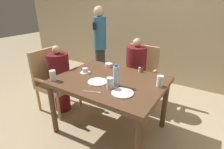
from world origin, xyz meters
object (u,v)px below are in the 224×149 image
(standing_host, at_px, (100,44))
(plate_main_left, at_px, (98,82))
(diner_in_far_chair, at_px, (135,73))
(glass_tall_mid, at_px, (110,83))
(teacup_with_saucer, at_px, (85,71))
(glass_tall_near, at_px, (53,76))
(plate_main_right, at_px, (123,93))
(glass_tall_far, at_px, (160,81))
(diner_in_left_chair, at_px, (60,79))
(water_bottle, at_px, (116,76))
(chair_left_side, at_px, (54,78))
(chair_far_side, at_px, (139,73))
(bowl_small, at_px, (109,65))

(standing_host, bearing_deg, plate_main_left, -55.08)
(diner_in_far_chair, distance_m, glass_tall_mid, 1.01)
(teacup_with_saucer, relative_size, glass_tall_near, 1.05)
(standing_host, xyz_separation_m, plate_main_right, (1.34, -1.45, -0.08))
(glass_tall_far, bearing_deg, diner_in_left_chair, -174.48)
(standing_host, relative_size, plate_main_right, 6.68)
(glass_tall_mid, bearing_deg, diner_in_far_chair, 97.77)
(plate_main_right, distance_m, water_bottle, 0.23)
(chair_left_side, relative_size, diner_in_left_chair, 0.91)
(plate_main_left, distance_m, water_bottle, 0.26)
(glass_tall_mid, bearing_deg, glass_tall_far, 37.91)
(chair_far_side, height_order, glass_tall_far, chair_far_side)
(chair_left_side, relative_size, teacup_with_saucer, 7.07)
(diner_in_far_chair, distance_m, plate_main_right, 1.05)
(chair_far_side, relative_size, glass_tall_mid, 7.45)
(bowl_small, bearing_deg, plate_main_left, -70.70)
(plate_main_right, distance_m, glass_tall_far, 0.47)
(chair_far_side, xyz_separation_m, glass_tall_mid, (0.13, -1.12, 0.30))
(chair_left_side, bearing_deg, water_bottle, -4.93)
(diner_in_far_chair, height_order, standing_host, standing_host)
(diner_in_left_chair, distance_m, glass_tall_far, 1.54)
(chair_left_side, height_order, plate_main_right, chair_left_side)
(diner_in_left_chair, xyz_separation_m, glass_tall_near, (0.35, -0.39, 0.27))
(diner_in_left_chair, bearing_deg, water_bottle, -5.62)
(chair_far_side, distance_m, glass_tall_far, 1.01)
(plate_main_left, xyz_separation_m, bowl_small, (-0.18, 0.52, 0.02))
(diner_in_far_chair, relative_size, standing_host, 0.73)
(standing_host, xyz_separation_m, glass_tall_mid, (1.17, -1.43, -0.02))
(plate_main_left, relative_size, water_bottle, 0.91)
(plate_main_right, bearing_deg, plate_main_left, 168.14)
(chair_far_side, relative_size, glass_tall_near, 7.45)
(chair_left_side, distance_m, glass_tall_far, 1.69)
(diner_in_left_chair, xyz_separation_m, plate_main_left, (0.84, -0.14, 0.22))
(bowl_small, bearing_deg, chair_far_side, 63.36)
(teacup_with_saucer, bearing_deg, diner_in_far_chair, 61.96)
(plate_main_left, distance_m, glass_tall_far, 0.73)
(glass_tall_far, bearing_deg, teacup_with_saucer, -172.02)
(bowl_small, height_order, glass_tall_far, glass_tall_far)
(chair_far_side, relative_size, bowl_small, 9.01)
(plate_main_right, xyz_separation_m, glass_tall_mid, (-0.17, 0.02, 0.06))
(glass_tall_far, bearing_deg, plate_main_right, -126.77)
(plate_main_left, height_order, teacup_with_saucer, teacup_with_saucer)
(teacup_with_saucer, height_order, glass_tall_mid, glass_tall_mid)
(plate_main_left, bearing_deg, glass_tall_near, -152.88)
(diner_in_far_chair, bearing_deg, chair_far_side, 90.00)
(glass_tall_near, bearing_deg, chair_far_side, 66.38)
(plate_main_left, bearing_deg, diner_in_left_chair, 170.37)
(diner_in_left_chair, height_order, glass_tall_near, diner_in_left_chair)
(chair_far_side, bearing_deg, standing_host, 163.39)
(chair_left_side, height_order, diner_in_far_chair, diner_in_far_chair)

